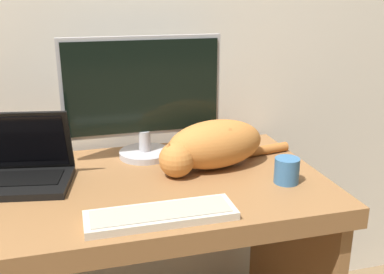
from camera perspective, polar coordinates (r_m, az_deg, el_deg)
desk at (r=1.41m, az=-10.91°, el=-12.16°), size 1.32×0.65×0.74m
monitor at (r=1.48m, az=-6.24°, el=5.25°), size 0.52×0.18×0.40m
laptop at (r=1.40m, az=-21.20°, el=-3.91°), size 0.33×0.25×0.21m
external_keyboard at (r=1.13m, az=-3.97°, el=-9.85°), size 0.38×0.12×0.02m
cat at (r=1.41m, az=2.56°, el=-0.97°), size 0.48×0.21×0.15m
coffee_mug at (r=1.35m, az=11.94°, el=-4.18°), size 0.07×0.07×0.08m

